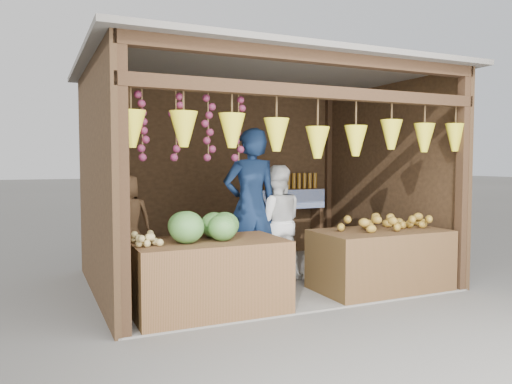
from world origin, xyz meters
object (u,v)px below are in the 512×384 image
Objects in this scene: man_standing at (251,206)px; counter_right at (380,260)px; counter_left at (209,277)px; woman_standing at (276,222)px; vendor_seated at (128,220)px.

counter_right is at bearing 145.90° from man_standing.
woman_standing reaches higher than counter_left.
woman_standing is at bearing 38.95° from counter_left.
woman_standing is at bearing 130.28° from counter_right.
vendor_seated is (-2.69, 1.20, 0.48)m from counter_right.
woman_standing reaches higher than vendor_seated.
man_standing is 0.45m from woman_standing.
counter_right is at bearing 0.29° from counter_left.
counter_left is 1.67m from woman_standing.
vendor_seated is (-1.45, 0.24, -0.12)m from man_standing.
vendor_seated reaches higher than counter_right.
vendor_seated is at bearing 11.07° from woman_standing.
vendor_seated is at bearing 115.20° from counter_left.
counter_left is at bearing 55.89° from woman_standing.
vendor_seated reaches higher than counter_left.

